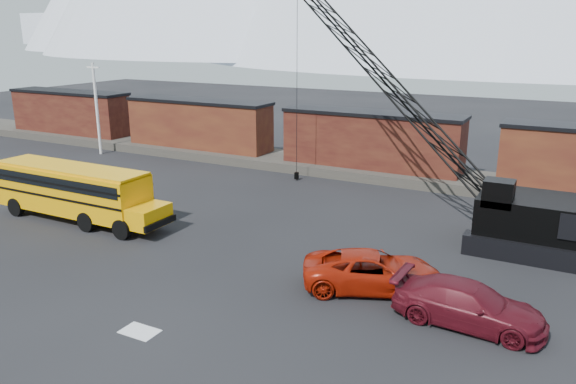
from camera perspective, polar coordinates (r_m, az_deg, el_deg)
name	(u,v)px	position (r m, az deg, el deg)	size (l,w,h in m)	color
ground	(195,287)	(24.90, -9.43, -9.47)	(160.00, 160.00, 0.00)	black
gravel_berm	(370,171)	(43.30, 8.35, 2.16)	(120.00, 5.00, 0.70)	#48433B
boxcar_west_far	(70,112)	(61.21, -21.25, 7.61)	(13.70, 3.10, 4.17)	#542617
boxcar_west_near	(199,124)	(50.32, -9.04, 6.88)	(13.70, 3.10, 4.17)	#421712
boxcar_mid	(372,140)	(42.79, 8.48, 5.29)	(13.70, 3.10, 4.17)	#542617
utility_pole	(97,108)	(52.48, -18.86, 8.13)	(1.40, 0.24, 8.00)	silver
snow_patch	(140,331)	(21.92, -14.83, -13.53)	(1.40, 0.90, 0.02)	silver
school_bus	(76,191)	(34.45, -20.69, 0.13)	(11.65, 2.65, 3.19)	#E39904
red_pickup	(373,271)	(24.33, 8.58, -7.94)	(2.72, 5.89, 1.64)	#9E1907
maroon_suv	(469,305)	(22.37, 17.87, -10.83)	(2.29, 5.62, 1.63)	#510E18
crawler_crane	(383,77)	(34.18, 9.67, 11.43)	(19.68, 9.38, 14.36)	black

